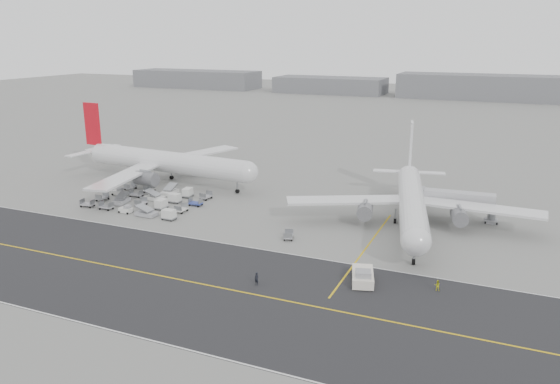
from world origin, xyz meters
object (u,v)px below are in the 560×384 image
at_px(ground_crew_a, 257,279).
at_px(ground_crew_b, 437,285).
at_px(pushback_tug, 363,276).
at_px(airliner_b, 412,200).
at_px(airliner_a, 163,161).
at_px(jet_bridge, 458,200).

bearing_deg(ground_crew_a, ground_crew_b, 35.41).
xyz_separation_m(pushback_tug, ground_crew_b, (10.51, 1.65, -0.19)).
height_order(airliner_b, pushback_tug, airliner_b).
bearing_deg(ground_crew_b, ground_crew_a, 5.95).
distance_m(airliner_b, pushback_tug, 29.20).
bearing_deg(pushback_tug, airliner_a, 132.43).
distance_m(pushback_tug, ground_crew_b, 10.64).
xyz_separation_m(airliner_a, ground_crew_b, (71.15, -35.32, -4.56)).
distance_m(airliner_b, jet_bridge, 10.54).
xyz_separation_m(ground_crew_a, ground_crew_b, (24.60, 8.58, -0.18)).
height_order(airliner_a, ground_crew_a, airliner_a).
bearing_deg(airliner_a, jet_bridge, -86.36).
bearing_deg(pushback_tug, ground_crew_a, -170.00).
relative_size(jet_bridge, ground_crew_b, 9.75).
bearing_deg(ground_crew_a, airliner_b, 82.33).
bearing_deg(airliner_b, ground_crew_a, -125.66).
relative_size(airliner_a, jet_bridge, 3.46).
distance_m(pushback_tug, jet_bridge, 37.27).
bearing_deg(ground_crew_b, airliner_b, -85.44).
relative_size(jet_bridge, ground_crew_a, 7.92).
bearing_deg(jet_bridge, airliner_b, -141.75).
xyz_separation_m(airliner_b, ground_crew_b, (8.77, -27.23, -4.10)).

